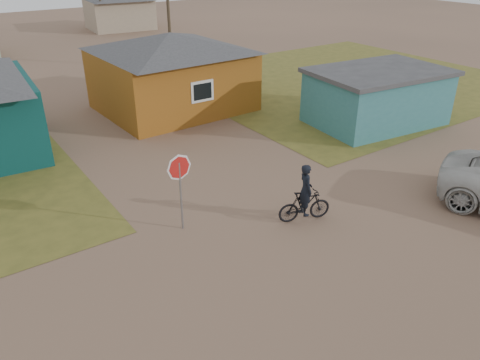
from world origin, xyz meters
name	(u,v)px	position (x,y,z in m)	size (l,w,h in m)	color
ground	(325,252)	(0.00, 0.00, 0.00)	(120.00, 120.00, 0.00)	#82614B
grass_ne	(342,80)	(14.00, 13.00, 0.01)	(20.00, 18.00, 0.00)	olive
house_yellow	(172,71)	(2.50, 14.00, 2.00)	(7.72, 6.76, 3.90)	#935416
shed_turquoise	(377,96)	(9.50, 6.50, 1.31)	(6.71, 4.93, 2.60)	teal
house_beige_east	(119,10)	(10.00, 40.00, 1.86)	(6.95, 6.05, 3.60)	gray
utility_pole_near	(168,6)	(6.50, 22.00, 4.14)	(1.40, 0.20, 8.00)	#443729
stop_sign	(180,175)	(-2.73, 3.41, 1.82)	(0.78, 0.28, 2.48)	gray
cyclist	(305,201)	(0.65, 1.66, 0.70)	(1.77, 1.02, 1.93)	black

